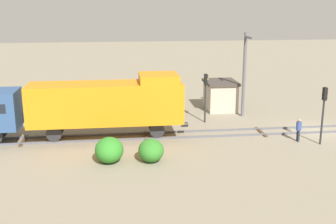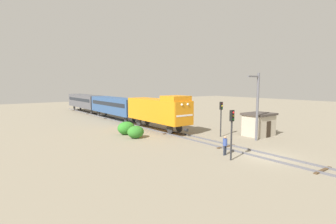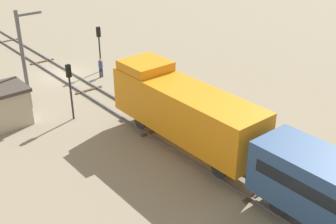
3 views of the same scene
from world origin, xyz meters
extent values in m
plane|color=gray|center=(0.00, 0.00, 0.00)|extent=(160.94, 160.94, 0.00)
cube|color=#595960|center=(-0.72, 0.00, 0.08)|extent=(0.10, 107.29, 0.16)
cube|color=#595960|center=(0.72, 0.00, 0.08)|extent=(0.10, 107.29, 0.16)
cube|color=#4C3823|center=(0.00, -4.47, 0.04)|extent=(2.40, 0.24, 0.09)
cube|color=#4C3823|center=(0.00, 4.47, 0.04)|extent=(2.40, 0.24, 0.09)
cube|color=#4C3823|center=(0.00, 13.41, 0.04)|extent=(2.40, 0.24, 0.09)
cube|color=#4C3823|center=(0.00, 22.35, 0.04)|extent=(2.40, 0.24, 0.09)
cube|color=#4C3823|center=(0.00, 31.29, 0.04)|extent=(2.40, 0.24, 0.09)
cube|color=#4C3823|center=(0.00, 40.23, 0.04)|extent=(2.40, 0.24, 0.09)
cube|color=#4C3823|center=(0.00, 49.18, 0.04)|extent=(2.40, 0.24, 0.09)
cube|color=orange|center=(0.00, 16.35, 2.71)|extent=(2.90, 11.00, 2.90)
cube|color=orange|center=(0.00, 12.45, 4.46)|extent=(2.75, 2.80, 0.60)
cube|color=orange|center=(0.00, 10.80, 2.71)|extent=(2.84, 0.10, 2.84)
cube|color=white|center=(0.00, 10.76, 2.51)|extent=(2.46, 0.06, 0.20)
sphere|color=white|center=(-0.45, 10.75, 3.81)|extent=(0.28, 0.28, 0.28)
sphere|color=white|center=(0.45, 10.75, 3.81)|extent=(0.28, 0.28, 0.28)
cylinder|color=#262628|center=(0.00, 10.50, 0.86)|extent=(0.36, 0.50, 0.36)
cylinder|color=#262628|center=(-0.72, 12.65, 0.71)|extent=(0.18, 1.10, 1.10)
cylinder|color=#262628|center=(0.72, 12.65, 0.71)|extent=(0.18, 1.10, 1.10)
cylinder|color=#262628|center=(-0.72, 20.05, 0.71)|extent=(0.18, 1.10, 1.10)
cylinder|color=#262628|center=(0.72, 20.05, 0.71)|extent=(0.18, 1.10, 1.10)
cube|color=#2D4C7A|center=(0.00, 29.45, 2.47)|extent=(2.80, 14.00, 2.70)
cube|color=black|center=(0.00, 29.45, 2.82)|extent=(2.84, 12.88, 0.64)
cylinder|color=#262628|center=(-0.72, 24.05, 0.64)|extent=(0.16, 0.96, 0.96)
cylinder|color=#262628|center=(0.72, 24.05, 0.64)|extent=(0.16, 0.96, 0.96)
cylinder|color=#262628|center=(-0.72, 34.85, 0.64)|extent=(0.16, 0.96, 0.96)
cylinder|color=#262628|center=(0.72, 34.85, 0.64)|extent=(0.16, 0.96, 0.96)
cube|color=#4C4C51|center=(0.00, 44.05, 2.47)|extent=(2.80, 14.00, 2.70)
cube|color=black|center=(0.00, 44.05, 2.82)|extent=(2.84, 12.88, 0.64)
cylinder|color=#262628|center=(-0.72, 38.65, 0.64)|extent=(0.16, 0.96, 0.96)
cylinder|color=#262628|center=(0.72, 38.65, 0.64)|extent=(0.16, 0.96, 0.96)
cylinder|color=#262628|center=(-0.72, 49.45, 0.64)|extent=(0.16, 0.96, 0.96)
cylinder|color=#262628|center=(0.72, 49.45, 0.64)|extent=(0.16, 0.96, 0.96)
cylinder|color=#262628|center=(-3.20, 1.22, 2.06)|extent=(0.14, 0.14, 4.12)
cube|color=black|center=(-3.20, 1.22, 3.67)|extent=(0.32, 0.24, 0.90)
sphere|color=red|center=(-3.20, 1.08, 3.94)|extent=(0.16, 0.16, 0.16)
sphere|color=#3C3306|center=(-3.20, 1.08, 3.66)|extent=(0.16, 0.16, 0.16)
sphere|color=black|center=(-3.20, 1.08, 3.38)|extent=(0.16, 0.16, 0.16)
cylinder|color=#262628|center=(3.40, 8.20, 2.06)|extent=(0.14, 0.14, 4.11)
cube|color=black|center=(3.40, 8.20, 3.66)|extent=(0.32, 0.24, 0.90)
sphere|color=#390606|center=(3.40, 8.06, 3.93)|extent=(0.16, 0.16, 0.16)
sphere|color=yellow|center=(3.40, 8.06, 3.65)|extent=(0.16, 0.16, 0.16)
sphere|color=black|center=(3.40, 8.06, 3.37)|extent=(0.16, 0.16, 0.16)
cylinder|color=#262B38|center=(-2.50, 2.54, 0.42)|extent=(0.15, 0.15, 0.85)
cylinder|color=#262B38|center=(-2.30, 2.54, 0.42)|extent=(0.15, 0.15, 0.85)
cylinder|color=#33478C|center=(-2.40, 2.54, 1.16)|extent=(0.38, 0.38, 0.62)
sphere|color=tan|center=(-2.40, 2.54, 1.58)|extent=(0.23, 0.23, 0.23)
cylinder|color=#595960|center=(5.00, 4.46, 3.69)|extent=(0.28, 0.28, 7.38)
cube|color=#595960|center=(4.10, 4.46, 6.98)|extent=(1.80, 0.16, 0.16)
cube|color=#B2A893|center=(7.50, 5.88, 1.25)|extent=(3.20, 2.60, 2.50)
cube|color=#3F3833|center=(7.50, 5.88, 2.62)|extent=(3.50, 2.90, 0.24)
cube|color=#2D2319|center=(7.50, 4.56, 0.95)|extent=(0.80, 0.06, 1.90)
ellipsoid|color=#2F7E26|center=(-4.84, 16.09, 0.80)|extent=(2.20, 1.80, 1.60)
ellipsoid|color=#307726|center=(-5.03, 13.46, 0.72)|extent=(1.98, 1.62, 1.44)
camera|label=1|loc=(-30.09, 15.51, 9.76)|focal=45.00mm
camera|label=2|loc=(-19.82, -12.32, 6.23)|focal=28.00mm
camera|label=3|loc=(15.32, 33.21, 13.97)|focal=45.00mm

